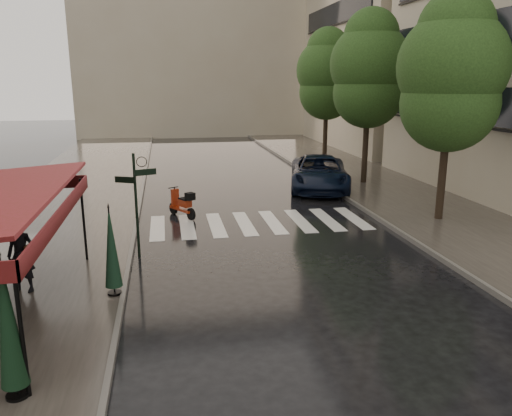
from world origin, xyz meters
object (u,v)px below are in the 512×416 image
object	(u,v)px
parasol_front	(8,321)
scooter	(183,204)
pedestrian_with_umbrella	(17,224)
parasol_back	(111,247)
parked_car	(319,173)

from	to	relation	value
parasol_front	scooter	bearing A→B (deg)	74.36
pedestrian_with_umbrella	scooter	world-z (taller)	pedestrian_with_umbrella
parasol_back	scooter	bearing A→B (deg)	75.07
parasol_front	parasol_back	distance (m)	4.05
scooter	parasol_front	bearing A→B (deg)	-137.48
scooter	parked_car	size ratio (longest dim) A/B	0.25
parked_car	parasol_back	world-z (taller)	parasol_back
parked_car	parasol_front	size ratio (longest dim) A/B	2.32
parasol_front	parasol_back	bearing A→B (deg)	73.04
scooter	parasol_front	world-z (taller)	parasol_front
pedestrian_with_umbrella	parasol_front	world-z (taller)	pedestrian_with_umbrella
parked_car	parasol_back	size ratio (longest dim) A/B	2.63
scooter	parasol_back	xyz separation A→B (m)	(-1.91, -7.16, 0.79)
pedestrian_with_umbrella	parasol_back	xyz separation A→B (m)	(2.16, -0.57, -0.50)
pedestrian_with_umbrella	parked_car	distance (m)	15.16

